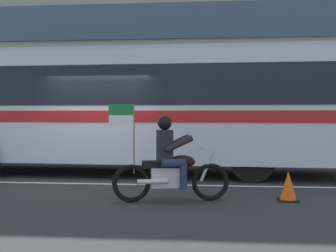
# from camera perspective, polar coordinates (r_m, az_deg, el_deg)

# --- Properties ---
(ground_plane) EXTENTS (60.00, 60.00, 0.00)m
(ground_plane) POSITION_cam_1_polar(r_m,az_deg,el_deg) (10.99, -8.88, -6.78)
(ground_plane) COLOR #2B2B2D
(sidewalk_curb) EXTENTS (28.00, 3.80, 0.15)m
(sidewalk_curb) POSITION_cam_1_polar(r_m,az_deg,el_deg) (15.93, -4.27, -3.84)
(sidewalk_curb) COLOR #A39E93
(sidewalk_curb) RESTS_ON ground_plane
(lane_center_stripe) EXTENTS (26.60, 0.14, 0.01)m
(lane_center_stripe) POSITION_cam_1_polar(r_m,az_deg,el_deg) (10.41, -9.72, -7.24)
(lane_center_stripe) COLOR silver
(lane_center_stripe) RESTS_ON ground_plane
(transit_bus) EXTENTS (11.50, 3.02, 3.22)m
(transit_bus) POSITION_cam_1_polar(r_m,az_deg,el_deg) (11.92, -5.04, 2.98)
(transit_bus) COLOR silver
(transit_bus) RESTS_ON ground_plane
(motorcycle_with_rider) EXTENTS (2.16, 0.76, 1.78)m
(motorcycle_with_rider) POSITION_cam_1_polar(r_m,az_deg,el_deg) (8.17, 0.23, -5.00)
(motorcycle_with_rider) COLOR black
(motorcycle_with_rider) RESTS_ON ground_plane
(fire_hydrant) EXTENTS (0.22, 0.30, 0.75)m
(fire_hydrant) POSITION_cam_1_polar(r_m,az_deg,el_deg) (14.76, 3.75, -2.56)
(fire_hydrant) COLOR gold
(fire_hydrant) RESTS_ON sidewalk_curb
(traffic_cone) EXTENTS (0.36, 0.36, 0.55)m
(traffic_cone) POSITION_cam_1_polar(r_m,az_deg,el_deg) (8.57, 15.06, -7.50)
(traffic_cone) COLOR #EA590F
(traffic_cone) RESTS_ON ground_plane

